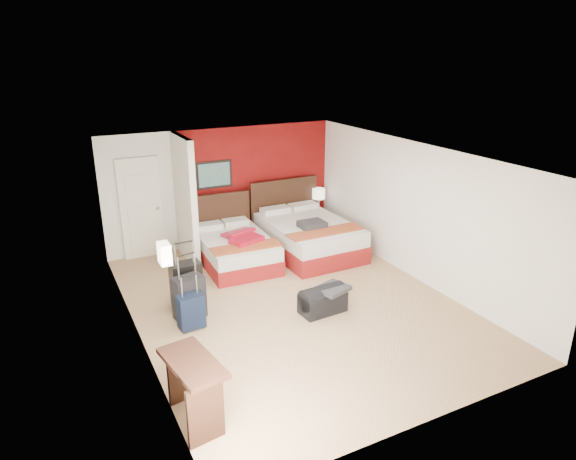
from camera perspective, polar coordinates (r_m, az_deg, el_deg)
ground at (r=8.63m, az=0.50°, el=-8.21°), size 6.50×6.50×0.00m
room_walls at (r=8.90m, az=-11.80°, el=1.06°), size 5.02×6.52×2.50m
red_accent_panel at (r=11.22m, az=-3.68°, el=5.29°), size 3.50×0.04×2.50m
partition_wall at (r=10.10m, az=-11.42°, el=3.29°), size 0.12×1.20×2.50m
entry_door at (r=10.56m, az=-16.14°, el=2.34°), size 0.82×0.06×2.05m
bed_left at (r=10.05m, az=-5.83°, el=-2.38°), size 1.38×1.90×0.55m
bed_right at (r=10.56m, az=2.36°, el=-0.84°), size 1.59×2.25×0.67m
red_suitcase_open at (r=9.88m, az=-5.14°, el=-0.72°), size 0.80×0.95×0.10m
jacket_bundle at (r=10.14m, az=2.72°, el=0.63°), size 0.51×0.41×0.12m
nightstand at (r=11.82m, az=3.40°, el=1.01°), size 0.41×0.41×0.51m
table_lamp at (r=11.66m, az=3.45°, el=3.41°), size 0.36×0.36×0.52m
suitcase_black at (r=8.56m, az=-11.30°, el=-6.11°), size 0.49×0.32×0.73m
suitcase_charcoal at (r=8.16m, az=-11.02°, el=-7.60°), size 0.51×0.37×0.69m
suitcase_navy at (r=7.92m, az=-10.80°, el=-9.13°), size 0.40×0.26×0.53m
duffel_bag at (r=8.30m, az=3.90°, el=-7.99°), size 0.76×0.44×0.37m
jacket_draped at (r=8.23m, az=5.02°, el=-6.56°), size 0.60×0.55×0.07m
desk at (r=6.12m, az=-10.46°, el=-17.25°), size 0.61×1.00×0.79m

